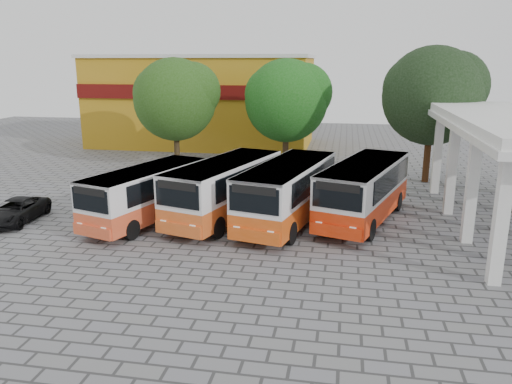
% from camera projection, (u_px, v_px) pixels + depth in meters
% --- Properties ---
extents(ground, '(90.00, 90.00, 0.00)m').
position_uv_depth(ground, '(284.00, 245.00, 21.61)').
color(ground, slate).
rests_on(ground, ground).
extents(shophouse_block, '(20.40, 10.40, 8.30)m').
position_uv_depth(shophouse_block, '(203.00, 100.00, 47.18)').
color(shophouse_block, '#AA7912').
rests_on(shophouse_block, ground).
extents(bus_far_left, '(4.36, 7.90, 2.68)m').
position_uv_depth(bus_far_left, '(147.00, 191.00, 24.39)').
color(bus_far_left, '#DE4F27').
rests_on(bus_far_left, ground).
extents(bus_centre_left, '(4.62, 8.64, 2.94)m').
position_uv_depth(bus_centre_left, '(225.00, 186.00, 24.78)').
color(bus_centre_left, '#D9581D').
rests_on(bus_centre_left, ground).
extents(bus_centre_right, '(4.30, 8.67, 2.97)m').
position_uv_depth(bus_centre_right, '(288.00, 190.00, 24.07)').
color(bus_centre_right, '#D34C0F').
rests_on(bus_centre_right, ground).
extents(bus_far_right, '(4.87, 8.68, 2.94)m').
position_uv_depth(bus_far_right, '(364.00, 188.00, 24.47)').
color(bus_far_right, red).
rests_on(bus_far_right, ground).
extents(tree_left, '(6.24, 5.94, 8.03)m').
position_uv_depth(tree_left, '(176.00, 97.00, 35.91)').
color(tree_left, '#41311B').
rests_on(tree_left, ground).
extents(tree_middle, '(6.29, 5.99, 7.96)m').
position_uv_depth(tree_middle, '(287.00, 98.00, 36.04)').
color(tree_middle, '#48321D').
rests_on(tree_middle, ground).
extents(tree_right, '(6.58, 6.27, 8.73)m').
position_uv_depth(tree_right, '(434.00, 93.00, 31.59)').
color(tree_right, '#4B2913').
rests_on(tree_right, ground).
extents(parked_car, '(2.17, 4.18, 1.13)m').
position_uv_depth(parked_car, '(16.00, 211.00, 24.63)').
color(parked_car, black).
rests_on(parked_car, ground).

